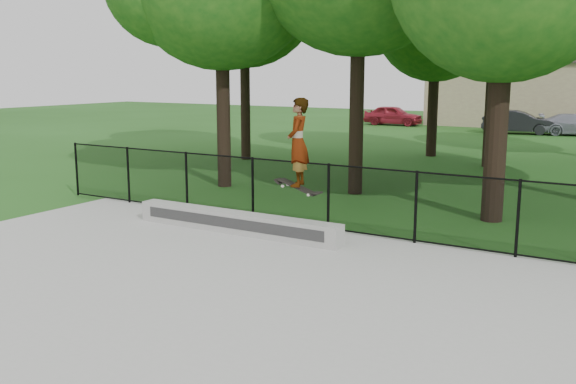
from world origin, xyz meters
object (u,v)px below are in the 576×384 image
object	(u,v)px
grind_ledge	(235,222)
skater_airborne	(298,144)
car_a	(393,115)
car_b	(519,122)

from	to	relation	value
grind_ledge	skater_airborne	bearing A→B (deg)	-3.54
car_a	car_b	distance (m)	8.66
grind_ledge	car_a	size ratio (longest dim) A/B	1.33
car_a	skater_airborne	distance (m)	30.95
car_b	skater_airborne	world-z (taller)	skater_airborne
grind_ledge	skater_airborne	world-z (taller)	skater_airborne
grind_ledge	car_a	xyz separation A→B (m)	(-8.07, 29.25, 0.37)
car_b	grind_ledge	bearing A→B (deg)	169.77
grind_ledge	car_a	bearing A→B (deg)	105.42
grind_ledge	car_b	bearing A→B (deg)	89.22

